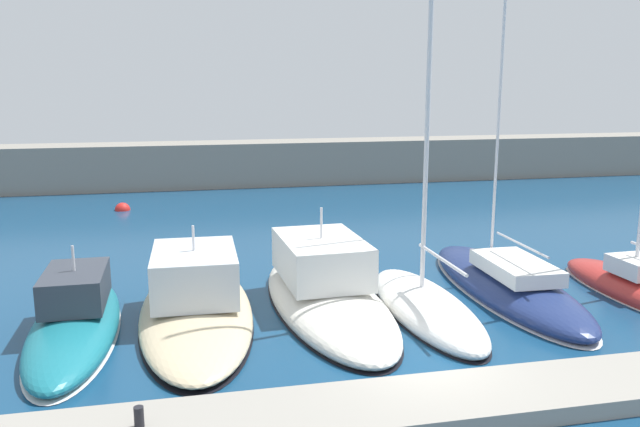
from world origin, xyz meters
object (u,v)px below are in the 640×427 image
(motorboat_teal_nearest, at_px, (75,320))
(sailboat_red_sixth, at_px, (640,288))
(sailboat_white_fourth, at_px, (426,305))
(mooring_buoy_red, at_px, (123,210))
(sailboat_navy_fifth, at_px, (506,284))
(motorboat_ivory_third, at_px, (325,291))
(dock_bollard, at_px, (139,417))
(motorboat_sand_second, at_px, (196,300))

(motorboat_teal_nearest, bearing_deg, sailboat_red_sixth, -92.11)
(sailboat_white_fourth, distance_m, mooring_buoy_red, 22.31)
(sailboat_red_sixth, bearing_deg, sailboat_navy_fifth, 70.93)
(motorboat_ivory_third, distance_m, sailboat_white_fourth, 3.28)
(sailboat_navy_fifth, bearing_deg, motorboat_teal_nearest, 94.19)
(dock_bollard, bearing_deg, motorboat_ivory_third, 53.21)
(motorboat_sand_second, xyz_separation_m, sailboat_navy_fifth, (10.65, 0.06, -0.21))
(motorboat_teal_nearest, distance_m, motorboat_sand_second, 3.56)
(mooring_buoy_red, distance_m, dock_bollard, 25.54)
(motorboat_sand_second, distance_m, sailboat_navy_fifth, 10.66)
(sailboat_red_sixth, relative_size, dock_bollard, 30.44)
(sailboat_navy_fifth, height_order, dock_bollard, sailboat_navy_fifth)
(motorboat_ivory_third, bearing_deg, mooring_buoy_red, 20.91)
(motorboat_teal_nearest, relative_size, motorboat_ivory_third, 0.82)
(motorboat_teal_nearest, xyz_separation_m, motorboat_sand_second, (3.48, 0.73, 0.12))
(dock_bollard, bearing_deg, mooring_buoy_red, 95.41)
(sailboat_navy_fifth, height_order, mooring_buoy_red, sailboat_navy_fifth)
(motorboat_ivory_third, relative_size, dock_bollard, 23.80)
(sailboat_red_sixth, height_order, dock_bollard, sailboat_red_sixth)
(sailboat_white_fourth, height_order, mooring_buoy_red, sailboat_white_fourth)
(motorboat_teal_nearest, bearing_deg, sailboat_navy_fifth, -87.24)
(motorboat_sand_second, relative_size, mooring_buoy_red, 12.26)
(motorboat_sand_second, distance_m, motorboat_ivory_third, 4.18)
(mooring_buoy_red, bearing_deg, dock_bollard, -84.59)
(sailboat_navy_fifth, relative_size, sailboat_red_sixth, 1.28)
(motorboat_ivory_third, xyz_separation_m, dock_bollard, (-5.48, -7.32, 0.12))
(motorboat_sand_second, xyz_separation_m, dock_bollard, (-1.30, -7.24, 0.11))
(mooring_buoy_red, relative_size, dock_bollard, 1.98)
(motorboat_ivory_third, bearing_deg, motorboat_sand_second, 88.44)
(dock_bollard, bearing_deg, motorboat_sand_second, 79.83)
(motorboat_sand_second, xyz_separation_m, sailboat_red_sixth, (14.94, -1.27, -0.22))
(sailboat_white_fourth, height_order, dock_bollard, sailboat_white_fourth)
(sailboat_white_fourth, height_order, sailboat_navy_fifth, sailboat_navy_fifth)
(motorboat_sand_second, height_order, sailboat_navy_fifth, sailboat_navy_fifth)
(motorboat_sand_second, xyz_separation_m, motorboat_ivory_third, (4.18, 0.08, -0.01))
(motorboat_sand_second, relative_size, dock_bollard, 24.24)
(sailboat_white_fourth, xyz_separation_m, sailboat_navy_fifth, (3.53, 1.39, 0.02))
(sailboat_red_sixth, relative_size, mooring_buoy_red, 15.40)
(sailboat_white_fourth, bearing_deg, mooring_buoy_red, 28.66)
(dock_bollard, bearing_deg, motorboat_teal_nearest, 108.52)
(motorboat_teal_nearest, height_order, motorboat_sand_second, motorboat_sand_second)
(motorboat_sand_second, bearing_deg, sailboat_navy_fifth, -88.55)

